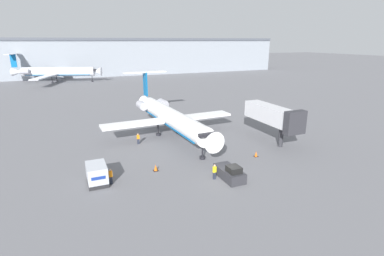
% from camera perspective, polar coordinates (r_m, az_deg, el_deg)
% --- Properties ---
extents(ground_plane, '(600.00, 600.00, 0.00)m').
position_cam_1_polar(ground_plane, '(35.88, 7.25, -9.88)').
color(ground_plane, slate).
extents(terminal_building, '(180.00, 16.80, 16.85)m').
position_cam_1_polar(terminal_building, '(148.65, -17.32, 12.82)').
color(terminal_building, '#8C939E').
rests_on(terminal_building, ground).
extents(airplane_main, '(23.04, 29.55, 9.72)m').
position_cam_1_polar(airplane_main, '(50.89, -4.24, 2.24)').
color(airplane_main, white).
rests_on(airplane_main, ground).
extents(pushback_tug, '(2.02, 4.54, 1.90)m').
position_cam_1_polar(pushback_tug, '(36.09, 7.16, -8.46)').
color(pushback_tug, '#2D2D33').
rests_on(pushback_tug, ground).
extents(luggage_cart, '(2.15, 3.41, 2.29)m').
position_cam_1_polar(luggage_cart, '(36.16, -17.67, -8.35)').
color(luggage_cart, '#232326').
rests_on(luggage_cart, ground).
extents(worker_near_tug, '(0.40, 0.26, 1.86)m').
position_cam_1_polar(worker_near_tug, '(35.61, 4.30, -8.25)').
color(worker_near_tug, '#232838').
rests_on(worker_near_tug, ground).
extents(worker_by_wing, '(0.40, 0.24, 1.74)m').
position_cam_1_polar(worker_by_wing, '(47.96, -10.22, -1.97)').
color(worker_by_wing, '#232838').
rests_on(worker_by_wing, ground).
extents(worker_on_apron, '(0.40, 0.26, 1.87)m').
position_cam_1_polar(worker_on_apron, '(35.59, -15.24, -8.81)').
color(worker_on_apron, '#232838').
rests_on(worker_on_apron, ground).
extents(traffic_cone_left, '(0.63, 0.63, 0.81)m').
position_cam_1_polar(traffic_cone_left, '(38.18, -6.93, -7.55)').
color(traffic_cone_left, black).
rests_on(traffic_cone_left, ground).
extents(traffic_cone_right, '(0.58, 0.58, 0.77)m').
position_cam_1_polar(traffic_cone_right, '(43.31, 12.10, -4.88)').
color(traffic_cone_right, black).
rests_on(traffic_cone_right, ground).
extents(airplane_parked_far_left, '(33.84, 37.37, 10.86)m').
position_cam_1_polar(airplane_parked_far_left, '(130.17, -24.49, 9.72)').
color(airplane_parked_far_left, silver).
rests_on(airplane_parked_far_left, ground).
extents(jet_bridge, '(3.20, 11.60, 6.19)m').
position_cam_1_polar(jet_bridge, '(48.71, 15.23, 2.32)').
color(jet_bridge, '#2D2D33').
rests_on(jet_bridge, ground).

